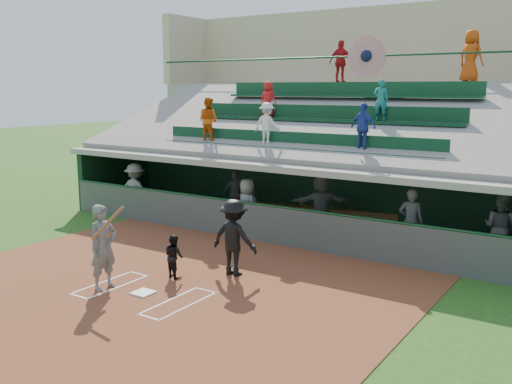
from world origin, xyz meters
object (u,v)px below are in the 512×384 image
Objects in this scene: catcher at (174,256)px; water_cooler at (133,187)px; home_plate at (143,293)px; batter_at_plate at (103,247)px; white_table at (134,200)px.

water_cooler is (-6.36, 4.95, 0.34)m from catcher.
water_cooler reaches higher than home_plate.
batter_at_plate is at bearing 77.47° from catcher.
catcher reaches higher than home_plate.
home_plate is 0.42× the size of catcher.
white_table is at bearing 131.03° from batter_at_plate.
water_cooler is at bearing -22.18° from catcher.
home_plate is at bearing -43.31° from water_cooler.
batter_at_plate is 8.49m from water_cooler.
home_plate is 9.00m from water_cooler.
white_table is (-6.52, 6.18, 0.33)m from home_plate.
batter_at_plate is 8.54m from white_table.
white_table is 2.08× the size of water_cooler.
home_plate is at bearing 113.11° from catcher.
catcher is 1.38× the size of white_table.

